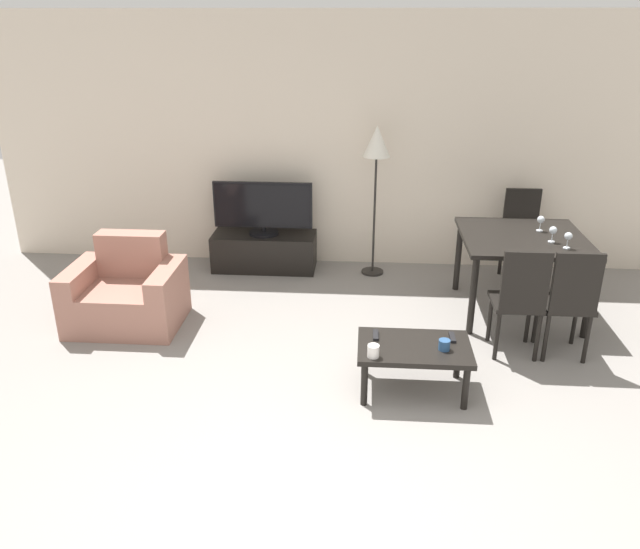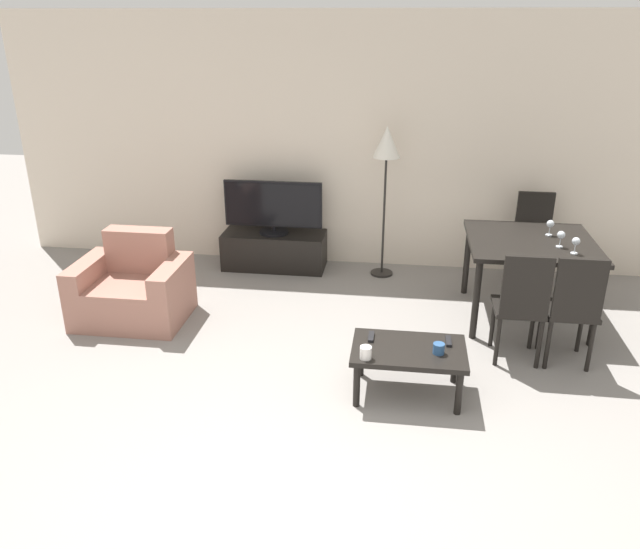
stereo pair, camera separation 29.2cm
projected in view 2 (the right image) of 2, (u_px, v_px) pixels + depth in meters
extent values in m
plane|color=gray|center=(267.00, 508.00, 3.60)|extent=(18.00, 18.00, 0.00)
cube|color=beige|center=(341.00, 144.00, 6.72)|extent=(7.41, 0.06, 2.70)
cube|color=#9E6B5B|center=(133.00, 300.00, 5.77)|extent=(0.62, 0.75, 0.38)
cube|color=#9E6B5B|center=(140.00, 250.00, 5.86)|extent=(0.62, 0.20, 0.41)
cube|color=#9E6B5B|center=(91.00, 289.00, 5.78)|extent=(0.18, 0.75, 0.56)
cube|color=#9E6B5B|center=(173.00, 294.00, 5.68)|extent=(0.18, 0.75, 0.56)
cube|color=black|center=(275.00, 250.00, 6.97)|extent=(1.13, 0.46, 0.40)
cylinder|color=black|center=(274.00, 232.00, 6.89)|extent=(0.32, 0.32, 0.03)
cylinder|color=black|center=(274.00, 228.00, 6.87)|extent=(0.04, 0.04, 0.05)
cube|color=black|center=(273.00, 204.00, 6.77)|extent=(1.07, 0.04, 0.51)
cube|color=black|center=(273.00, 205.00, 6.75)|extent=(1.04, 0.01, 0.47)
cube|color=black|center=(409.00, 350.00, 4.55)|extent=(0.83, 0.53, 0.04)
cylinder|color=black|center=(357.00, 385.00, 4.48)|extent=(0.05, 0.05, 0.35)
cylinder|color=black|center=(459.00, 393.00, 4.39)|extent=(0.05, 0.05, 0.35)
cylinder|color=black|center=(361.00, 356.00, 4.86)|extent=(0.05, 0.05, 0.35)
cylinder|color=black|center=(455.00, 362.00, 4.77)|extent=(0.05, 0.05, 0.35)
cube|color=black|center=(531.00, 242.00, 5.60)|extent=(1.11, 1.10, 0.04)
cylinder|color=black|center=(476.00, 300.00, 5.37)|extent=(0.06, 0.06, 0.72)
cylinder|color=black|center=(597.00, 307.00, 5.24)|extent=(0.06, 0.06, 0.72)
cylinder|color=black|center=(467.00, 260.00, 6.26)|extent=(0.06, 0.06, 0.72)
cylinder|color=black|center=(570.00, 265.00, 6.13)|extent=(0.06, 0.06, 0.72)
cube|color=black|center=(519.00, 308.00, 5.03)|extent=(0.40, 0.40, 0.04)
cylinder|color=black|center=(493.00, 323.00, 5.29)|extent=(0.04, 0.04, 0.43)
cylinder|color=black|center=(532.00, 326.00, 5.25)|extent=(0.04, 0.04, 0.43)
cylinder|color=black|center=(497.00, 341.00, 4.99)|extent=(0.04, 0.04, 0.43)
cylinder|color=black|center=(539.00, 344.00, 4.95)|extent=(0.04, 0.04, 0.43)
cube|color=black|center=(527.00, 287.00, 4.76)|extent=(0.37, 0.04, 0.49)
cube|color=black|center=(534.00, 245.00, 6.40)|extent=(0.40, 0.40, 0.04)
cylinder|color=black|center=(517.00, 271.00, 6.36)|extent=(0.04, 0.04, 0.43)
cylinder|color=black|center=(550.00, 273.00, 6.32)|extent=(0.04, 0.04, 0.43)
cylinder|color=black|center=(513.00, 260.00, 6.66)|extent=(0.04, 0.04, 0.43)
cylinder|color=black|center=(544.00, 261.00, 6.62)|extent=(0.04, 0.04, 0.43)
cube|color=black|center=(534.00, 215.00, 6.47)|extent=(0.37, 0.04, 0.49)
cube|color=black|center=(569.00, 311.00, 4.98)|extent=(0.40, 0.40, 0.04)
cylinder|color=black|center=(540.00, 326.00, 5.24)|extent=(0.04, 0.04, 0.43)
cylinder|color=black|center=(580.00, 328.00, 5.20)|extent=(0.04, 0.04, 0.43)
cylinder|color=black|center=(548.00, 345.00, 4.94)|extent=(0.04, 0.04, 0.43)
cylinder|color=black|center=(591.00, 347.00, 4.90)|extent=(0.04, 0.04, 0.43)
cube|color=black|center=(580.00, 289.00, 4.71)|extent=(0.37, 0.04, 0.49)
cylinder|color=black|center=(382.00, 273.00, 6.85)|extent=(0.24, 0.24, 0.02)
cylinder|color=black|center=(384.00, 217.00, 6.60)|extent=(0.02, 0.02, 1.27)
cone|color=white|center=(387.00, 142.00, 6.30)|extent=(0.28, 0.28, 0.32)
cube|color=black|center=(371.00, 337.00, 4.68)|extent=(0.04, 0.15, 0.02)
cube|color=black|center=(449.00, 341.00, 4.62)|extent=(0.04, 0.15, 0.02)
cylinder|color=navy|center=(439.00, 349.00, 4.46)|extent=(0.08, 0.08, 0.08)
cylinder|color=white|center=(366.00, 353.00, 4.39)|extent=(0.08, 0.08, 0.09)
cylinder|color=silver|center=(549.00, 235.00, 5.72)|extent=(0.06, 0.06, 0.01)
cylinder|color=silver|center=(549.00, 231.00, 5.70)|extent=(0.01, 0.01, 0.07)
sphere|color=silver|center=(550.00, 224.00, 5.67)|extent=(0.07, 0.07, 0.07)
cylinder|color=silver|center=(559.00, 247.00, 5.43)|extent=(0.06, 0.06, 0.01)
cylinder|color=silver|center=(560.00, 242.00, 5.41)|extent=(0.01, 0.01, 0.07)
sphere|color=silver|center=(561.00, 235.00, 5.39)|extent=(0.07, 0.07, 0.07)
cylinder|color=silver|center=(574.00, 253.00, 5.28)|extent=(0.06, 0.06, 0.01)
cylinder|color=silver|center=(575.00, 249.00, 5.26)|extent=(0.01, 0.01, 0.07)
sphere|color=silver|center=(576.00, 241.00, 5.23)|extent=(0.07, 0.07, 0.07)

